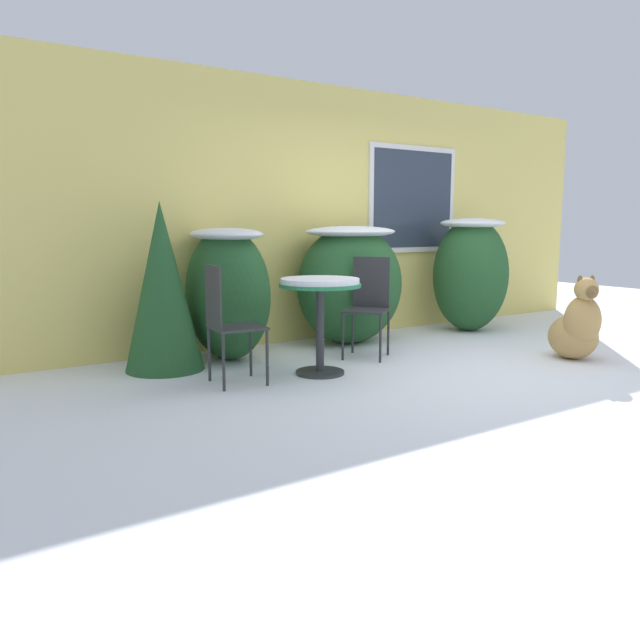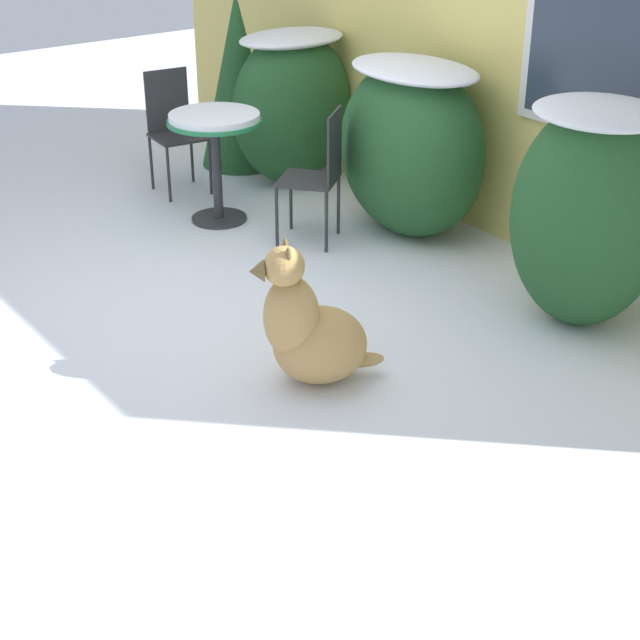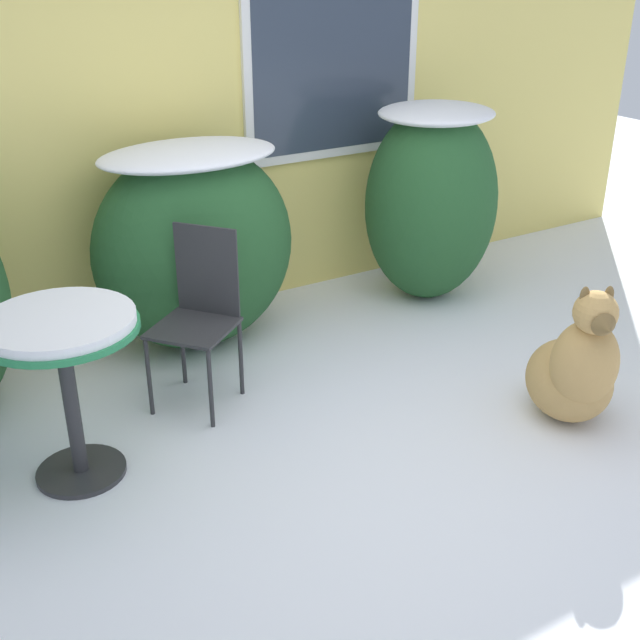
% 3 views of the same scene
% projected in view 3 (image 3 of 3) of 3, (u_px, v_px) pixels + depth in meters
% --- Properties ---
extents(ground_plane, '(16.00, 16.00, 0.00)m').
position_uv_depth(ground_plane, '(385.00, 469.00, 3.84)').
color(ground_plane, white).
extents(house_wall, '(8.00, 0.10, 2.77)m').
position_uv_depth(house_wall, '(195.00, 101.00, 4.97)').
color(house_wall, '#E5D16B').
rests_on(house_wall, ground_plane).
extents(shrub_middle, '(1.24, 0.82, 1.26)m').
position_uv_depth(shrub_middle, '(195.00, 243.00, 4.78)').
color(shrub_middle, '#235128').
rests_on(shrub_middle, ground_plane).
extents(shrub_right, '(0.93, 0.85, 1.35)m').
position_uv_depth(shrub_right, '(431.00, 199.00, 5.45)').
color(shrub_right, '#235128').
rests_on(shrub_right, ground_plane).
extents(patio_table, '(0.69, 0.69, 0.82)m').
position_uv_depth(patio_table, '(63.00, 348.00, 3.53)').
color(patio_table, '#2D2D30').
rests_on(patio_table, ground_plane).
extents(patio_chair_near_table, '(0.56, 0.56, 0.96)m').
position_uv_depth(patio_chair_near_table, '(199.00, 310.00, 4.23)').
color(patio_chair_near_table, '#2D2D30').
rests_on(patio_chair_near_table, ground_plane).
extents(dog, '(0.62, 0.69, 0.81)m').
position_uv_depth(dog, '(575.00, 370.00, 4.11)').
color(dog, tan).
rests_on(dog, ground_plane).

